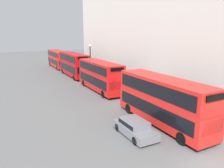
{
  "coord_description": "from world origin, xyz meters",
  "views": [
    {
      "loc": [
        -10.91,
        -7.8,
        8.06
      ],
      "look_at": [
        0.48,
        14.3,
        2.31
      ],
      "focal_mm": 35.0,
      "sensor_mm": 36.0,
      "label": 1
    }
  ],
  "objects": [
    {
      "name": "car_dark_sedan",
      "position": [
        -1.8,
        5.9,
        0.69
      ],
      "size": [
        1.85,
        4.22,
        1.29
      ],
      "color": "slate",
      "rests_on": "ground"
    },
    {
      "name": "bus_third_in_queue",
      "position": [
        1.6,
        32.68,
        2.42
      ],
      "size": [
        2.59,
        11.1,
        4.39
      ],
      "color": "#B20C0F",
      "rests_on": "ground"
    },
    {
      "name": "bus_trailing",
      "position": [
        1.6,
        44.97,
        2.26
      ],
      "size": [
        2.59,
        10.91,
        4.08
      ],
      "color": "red",
      "rests_on": "ground"
    },
    {
      "name": "bus_second_in_queue",
      "position": [
        1.6,
        20.25,
        2.32
      ],
      "size": [
        2.59,
        10.45,
        4.19
      ],
      "color": "red",
      "rests_on": "ground"
    },
    {
      "name": "ground_plane",
      "position": [
        0.0,
        0.0,
        0.0
      ],
      "size": [
        200.0,
        200.0,
        0.0
      ],
      "primitive_type": "plane",
      "color": "#5B5B5B"
    },
    {
      "name": "bus_leading",
      "position": [
        1.6,
        6.7,
        2.37
      ],
      "size": [
        2.59,
        10.66,
        4.3
      ],
      "color": "red",
      "rests_on": "ground"
    },
    {
      "name": "pedestrian",
      "position": [
        3.77,
        44.04,
        0.81
      ],
      "size": [
        0.36,
        0.36,
        1.75
      ],
      "color": "maroon",
      "rests_on": "ground"
    },
    {
      "name": "street_lamp",
      "position": [
        3.33,
        28.22,
        3.88
      ],
      "size": [
        0.44,
        0.44,
        6.26
      ],
      "color": "black",
      "rests_on": "ground"
    }
  ]
}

